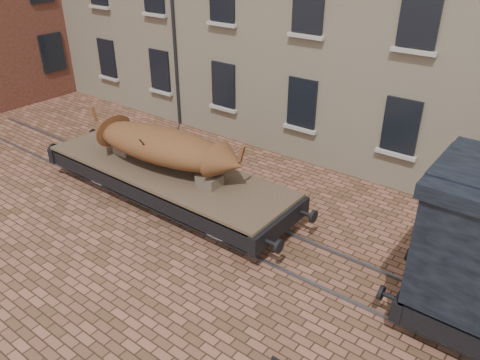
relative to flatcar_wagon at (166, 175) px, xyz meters
The scene contains 4 objects.
ground 4.35m from the flatcar_wagon, ahead, with size 90.00×90.00×0.00m, color #503422.
rail_track 4.35m from the flatcar_wagon, ahead, with size 30.00×1.52×0.06m.
flatcar_wagon is the anchor object (origin of this frame).
iron_boat 0.97m from the flatcar_wagon, behind, with size 5.73×2.02×1.41m.
Camera 1 is at (5.21, -8.64, 7.49)m, focal length 35.00 mm.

